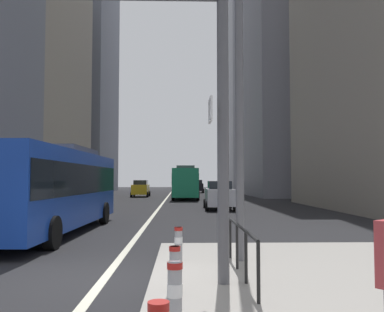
# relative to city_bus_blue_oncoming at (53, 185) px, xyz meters

# --- Properties ---
(ground_plane) EXTENTS (160.00, 160.00, 0.00)m
(ground_plane) POSITION_rel_city_bus_blue_oncoming_xyz_m (3.28, 12.63, -1.84)
(ground_plane) COLOR black
(lane_centre_line) EXTENTS (0.20, 80.00, 0.01)m
(lane_centre_line) POSITION_rel_city_bus_blue_oncoming_xyz_m (3.28, 22.63, -1.83)
(lane_centre_line) COLOR beige
(lane_centre_line) RESTS_ON ground
(office_tower_left_mid) EXTENTS (11.12, 19.32, 29.95)m
(office_tower_left_mid) POSITION_rel_city_bus_blue_oncoming_xyz_m (-12.72, 30.15, 13.14)
(office_tower_left_mid) COLOR gray
(office_tower_left_mid) RESTS_ON ground
(office_tower_left_far) EXTENTS (11.60, 17.95, 54.77)m
(office_tower_left_far) POSITION_rel_city_bus_blue_oncoming_xyz_m (-12.72, 53.55, 25.55)
(office_tower_left_far) COLOR slate
(office_tower_left_far) RESTS_ON ground
(office_tower_right_mid) EXTENTS (13.67, 25.04, 38.30)m
(office_tower_right_mid) POSITION_rel_city_bus_blue_oncoming_xyz_m (20.28, 40.20, 17.32)
(office_tower_right_mid) COLOR gray
(office_tower_right_mid) RESTS_ON ground
(office_tower_right_far) EXTENTS (11.30, 25.24, 51.74)m
(office_tower_right_far) POSITION_rel_city_bus_blue_oncoming_xyz_m (20.28, 68.80, 24.04)
(office_tower_right_far) COLOR #9E9EA3
(office_tower_right_far) RESTS_ON ground
(city_bus_blue_oncoming) EXTENTS (2.93, 11.22, 3.40)m
(city_bus_blue_oncoming) POSITION_rel_city_bus_blue_oncoming_xyz_m (0.00, 0.00, 0.00)
(city_bus_blue_oncoming) COLOR #14389E
(city_bus_blue_oncoming) RESTS_ON ground
(city_bus_red_receding) EXTENTS (2.85, 11.41, 3.40)m
(city_bus_red_receding) POSITION_rel_city_bus_blue_oncoming_xyz_m (5.36, 28.18, 0.00)
(city_bus_red_receding) COLOR #198456
(city_bus_red_receding) RESTS_ON ground
(car_oncoming_mid) EXTENTS (2.04, 4.19, 1.94)m
(car_oncoming_mid) POSITION_rel_city_bus_blue_oncoming_xyz_m (0.13, 33.12, -0.85)
(car_oncoming_mid) COLOR gold
(car_oncoming_mid) RESTS_ON ground
(car_receding_near) EXTENTS (2.11, 4.55, 1.94)m
(car_receding_near) POSITION_rel_city_bus_blue_oncoming_xyz_m (7.47, 12.50, -0.85)
(car_receding_near) COLOR silver
(car_receding_near) RESTS_ON ground
(car_receding_far) EXTENTS (2.10, 4.56, 1.94)m
(car_receding_far) POSITION_rel_city_bus_blue_oncoming_xyz_m (7.28, 47.79, -0.85)
(car_receding_far) COLOR black
(car_receding_far) RESTS_ON ground
(traffic_signal_gantry) EXTENTS (6.48, 0.65, 6.00)m
(traffic_signal_gantry) POSITION_rel_city_bus_blue_oncoming_xyz_m (3.49, -8.31, 2.29)
(traffic_signal_gantry) COLOR #515156
(traffic_signal_gantry) RESTS_ON median_island
(street_lamp_post) EXTENTS (5.50, 0.32, 8.00)m
(street_lamp_post) POSITION_rel_city_bus_blue_oncoming_xyz_m (6.28, -6.13, 3.45)
(street_lamp_post) COLOR #56565B
(street_lamp_post) RESTS_ON median_island
(bollard_left) EXTENTS (0.20, 0.20, 0.90)m
(bollard_left) POSITION_rel_city_bus_blue_oncoming_xyz_m (4.80, -10.89, -1.19)
(bollard_left) COLOR #99999E
(bollard_left) RESTS_ON median_island
(bollard_right) EXTENTS (0.20, 0.20, 0.78)m
(bollard_right) POSITION_rel_city_bus_blue_oncoming_xyz_m (4.77, -8.87, -1.25)
(bollard_right) COLOR #99999E
(bollard_right) RESTS_ON median_island
(bollard_back) EXTENTS (0.20, 0.20, 0.80)m
(bollard_back) POSITION_rel_city_bus_blue_oncoming_xyz_m (4.82, -6.22, -1.24)
(bollard_back) COLOR #99999E
(bollard_back) RESTS_ON median_island
(pedestrian_railing) EXTENTS (0.06, 3.81, 0.98)m
(pedestrian_railing) POSITION_rel_city_bus_blue_oncoming_xyz_m (6.08, -7.69, -0.97)
(pedestrian_railing) COLOR black
(pedestrian_railing) RESTS_ON median_island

